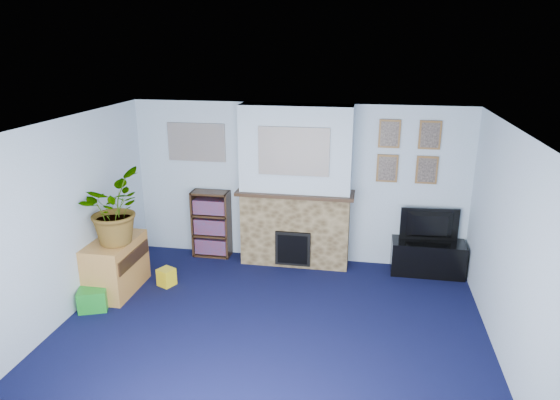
% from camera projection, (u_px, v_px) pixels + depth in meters
% --- Properties ---
extents(floor, '(5.00, 4.50, 0.01)m').
position_uv_depth(floor, '(268.00, 337.00, 5.73)').
color(floor, '#0E1035').
rests_on(floor, ground).
extents(ceiling, '(5.00, 4.50, 0.01)m').
position_uv_depth(ceiling, '(267.00, 129.00, 5.00)').
color(ceiling, white).
rests_on(ceiling, wall_back).
extents(wall_back, '(5.00, 0.04, 2.40)m').
position_uv_depth(wall_back, '(297.00, 184.00, 7.48)').
color(wall_back, silver).
rests_on(wall_back, ground).
extents(wall_front, '(5.00, 0.04, 2.40)m').
position_uv_depth(wall_front, '(199.00, 369.00, 3.26)').
color(wall_front, silver).
rests_on(wall_front, ground).
extents(wall_left, '(0.04, 4.50, 2.40)m').
position_uv_depth(wall_left, '(57.00, 225.00, 5.79)').
color(wall_left, silver).
rests_on(wall_left, ground).
extents(wall_right, '(0.04, 4.50, 2.40)m').
position_uv_depth(wall_right, '(514.00, 257.00, 4.95)').
color(wall_right, silver).
rests_on(wall_right, ground).
extents(chimney_breast, '(1.72, 0.50, 2.40)m').
position_uv_depth(chimney_breast, '(295.00, 189.00, 7.29)').
color(chimney_breast, brown).
rests_on(chimney_breast, ground).
extents(collage_main, '(1.00, 0.03, 0.68)m').
position_uv_depth(collage_main, '(294.00, 152.00, 6.91)').
color(collage_main, gray).
rests_on(collage_main, chimney_breast).
extents(collage_left, '(0.90, 0.03, 0.58)m').
position_uv_depth(collage_left, '(197.00, 142.00, 7.55)').
color(collage_left, gray).
rests_on(collage_left, wall_back).
extents(portrait_tl, '(0.30, 0.03, 0.40)m').
position_uv_depth(portrait_tl, '(389.00, 134.00, 7.00)').
color(portrait_tl, brown).
rests_on(portrait_tl, wall_back).
extents(portrait_tr, '(0.30, 0.03, 0.40)m').
position_uv_depth(portrait_tr, '(430.00, 135.00, 6.90)').
color(portrait_tr, brown).
rests_on(portrait_tr, wall_back).
extents(portrait_bl, '(0.30, 0.03, 0.40)m').
position_uv_depth(portrait_bl, '(387.00, 168.00, 7.15)').
color(portrait_bl, brown).
rests_on(portrait_bl, wall_back).
extents(portrait_br, '(0.30, 0.03, 0.40)m').
position_uv_depth(portrait_br, '(427.00, 170.00, 7.06)').
color(portrait_br, brown).
rests_on(portrait_br, wall_back).
extents(tv_stand, '(1.03, 0.43, 0.49)m').
position_uv_depth(tv_stand, '(427.00, 259.00, 7.24)').
color(tv_stand, black).
rests_on(tv_stand, ground).
extents(television, '(0.83, 0.17, 0.48)m').
position_uv_depth(television, '(430.00, 226.00, 7.11)').
color(television, black).
rests_on(television, tv_stand).
extents(bookshelf, '(0.58, 0.28, 1.05)m').
position_uv_depth(bookshelf, '(212.00, 225.00, 7.78)').
color(bookshelf, '#321F12').
rests_on(bookshelf, ground).
extents(sideboard, '(0.52, 0.93, 0.73)m').
position_uv_depth(sideboard, '(116.00, 266.00, 6.71)').
color(sideboard, '#BC813C').
rests_on(sideboard, ground).
extents(potted_plant, '(0.99, 1.05, 0.94)m').
position_uv_depth(potted_plant, '(112.00, 208.00, 6.40)').
color(potted_plant, '#26661E').
rests_on(potted_plant, sideboard).
extents(mantel_clock, '(0.11, 0.07, 0.15)m').
position_uv_depth(mantel_clock, '(294.00, 187.00, 7.24)').
color(mantel_clock, gold).
rests_on(mantel_clock, chimney_breast).
extents(mantel_candle, '(0.05, 0.05, 0.16)m').
position_uv_depth(mantel_candle, '(320.00, 188.00, 7.17)').
color(mantel_candle, '#B2BFC6').
rests_on(mantel_candle, chimney_breast).
extents(mantel_teddy, '(0.13, 0.13, 0.13)m').
position_uv_depth(mantel_teddy, '(258.00, 186.00, 7.33)').
color(mantel_teddy, gray).
rests_on(mantel_teddy, chimney_breast).
extents(mantel_can, '(0.06, 0.06, 0.13)m').
position_uv_depth(mantel_can, '(340.00, 190.00, 7.13)').
color(mantel_can, yellow).
rests_on(mantel_can, chimney_breast).
extents(green_crate, '(0.42, 0.38, 0.27)m').
position_uv_depth(green_crate, '(93.00, 299.00, 6.28)').
color(green_crate, '#198C26').
rests_on(green_crate, ground).
extents(toy_ball, '(0.16, 0.16, 0.16)m').
position_uv_depth(toy_ball, '(124.00, 271.00, 7.17)').
color(toy_ball, '#198C26').
rests_on(toy_ball, ground).
extents(toy_block, '(0.26, 0.26, 0.24)m').
position_uv_depth(toy_block, '(167.00, 278.00, 6.91)').
color(toy_block, yellow).
rests_on(toy_block, ground).
extents(toy_tube, '(0.32, 0.14, 0.19)m').
position_uv_depth(toy_tube, '(125.00, 274.00, 7.10)').
color(toy_tube, orange).
rests_on(toy_tube, ground).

